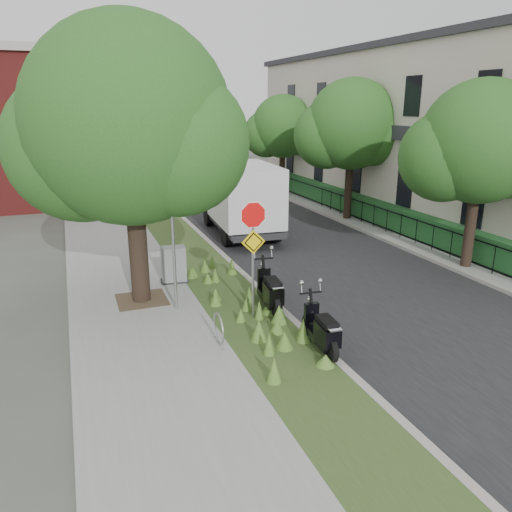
# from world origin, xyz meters

# --- Properties ---
(ground) EXTENTS (120.00, 120.00, 0.00)m
(ground) POSITION_xyz_m (0.00, 0.00, 0.00)
(ground) COLOR #4C5147
(ground) RESTS_ON ground
(sidewalk_near) EXTENTS (3.50, 60.00, 0.12)m
(sidewalk_near) POSITION_xyz_m (-4.25, 10.00, 0.06)
(sidewalk_near) COLOR gray
(sidewalk_near) RESTS_ON ground
(verge) EXTENTS (2.00, 60.00, 0.12)m
(verge) POSITION_xyz_m (-1.50, 10.00, 0.06)
(verge) COLOR #35481F
(verge) RESTS_ON ground
(kerb_near) EXTENTS (0.20, 60.00, 0.13)m
(kerb_near) POSITION_xyz_m (-0.50, 10.00, 0.07)
(kerb_near) COLOR #9E9991
(kerb_near) RESTS_ON ground
(road) EXTENTS (7.00, 60.00, 0.01)m
(road) POSITION_xyz_m (3.00, 10.00, 0.01)
(road) COLOR black
(road) RESTS_ON ground
(kerb_far) EXTENTS (0.20, 60.00, 0.13)m
(kerb_far) POSITION_xyz_m (6.50, 10.00, 0.07)
(kerb_far) COLOR #9E9991
(kerb_far) RESTS_ON ground
(footpath_far) EXTENTS (3.20, 60.00, 0.12)m
(footpath_far) POSITION_xyz_m (8.20, 10.00, 0.06)
(footpath_far) COLOR gray
(footpath_far) RESTS_ON ground
(street_tree_main) EXTENTS (6.21, 5.54, 7.66)m
(street_tree_main) POSITION_xyz_m (-4.08, 2.86, 4.80)
(street_tree_main) COLOR black
(street_tree_main) RESTS_ON ground
(bare_post) EXTENTS (0.08, 0.08, 4.00)m
(bare_post) POSITION_xyz_m (-3.20, 1.80, 2.12)
(bare_post) COLOR #A5A8AD
(bare_post) RESTS_ON ground
(bike_hoop) EXTENTS (0.06, 0.78, 0.77)m
(bike_hoop) POSITION_xyz_m (-2.70, -0.60, 0.50)
(bike_hoop) COLOR #A5A8AD
(bike_hoop) RESTS_ON ground
(sign_assembly) EXTENTS (0.94, 0.08, 3.22)m
(sign_assembly) POSITION_xyz_m (-1.40, 0.58, 2.33)
(sign_assembly) COLOR #A5A8AD
(sign_assembly) RESTS_ON ground
(fence_far) EXTENTS (0.04, 24.00, 1.00)m
(fence_far) POSITION_xyz_m (7.20, 10.00, 0.67)
(fence_far) COLOR black
(fence_far) RESTS_ON ground
(hedge_far) EXTENTS (1.00, 24.00, 1.10)m
(hedge_far) POSITION_xyz_m (7.90, 10.00, 0.67)
(hedge_far) COLOR #1A4921
(hedge_far) RESTS_ON footpath_far
(terrace_houses) EXTENTS (7.40, 26.40, 8.20)m
(terrace_houses) POSITION_xyz_m (11.49, 10.00, 4.16)
(terrace_houses) COLOR beige
(terrace_houses) RESTS_ON ground
(far_tree_a) EXTENTS (4.60, 4.10, 6.22)m
(far_tree_a) POSITION_xyz_m (6.94, 2.05, 4.13)
(far_tree_a) COLOR black
(far_tree_a) RESTS_ON ground
(far_tree_b) EXTENTS (4.83, 4.31, 6.56)m
(far_tree_b) POSITION_xyz_m (6.94, 10.05, 4.37)
(far_tree_b) COLOR black
(far_tree_b) RESTS_ON ground
(far_tree_c) EXTENTS (4.37, 3.89, 5.93)m
(far_tree_c) POSITION_xyz_m (6.94, 18.04, 3.95)
(far_tree_c) COLOR black
(far_tree_c) RESTS_ON ground
(scooter_near) EXTENTS (0.56, 1.99, 0.95)m
(scooter_near) POSITION_xyz_m (-0.82, 0.78, 0.58)
(scooter_near) COLOR black
(scooter_near) RESTS_ON ground
(scooter_far) EXTENTS (0.47, 1.87, 0.89)m
(scooter_far) POSITION_xyz_m (-0.62, -1.83, 0.55)
(scooter_far) COLOR black
(scooter_far) RESTS_ON ground
(box_truck) EXTENTS (2.70, 6.01, 2.65)m
(box_truck) POSITION_xyz_m (1.24, 9.20, 1.73)
(box_truck) COLOR #262628
(box_truck) RESTS_ON ground
(utility_cabinet) EXTENTS (0.91, 0.66, 1.13)m
(utility_cabinet) POSITION_xyz_m (-2.80, 4.00, 0.66)
(utility_cabinet) COLOR #262628
(utility_cabinet) RESTS_ON ground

